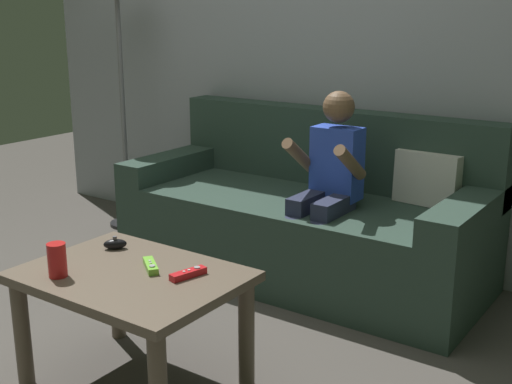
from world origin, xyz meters
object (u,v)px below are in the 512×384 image
object	(u,v)px
person_seated_on_couch	(327,182)
game_remote_lime_near_edge	(151,266)
game_remote_red_far_corner	(188,274)
soda_can	(58,260)
couch	(307,219)
nunchuk_black	(115,244)
coffee_table	(132,293)

from	to	relation	value
person_seated_on_couch	game_remote_lime_near_edge	xyz separation A→B (m)	(-0.13, -1.07, -0.11)
game_remote_red_far_corner	soda_can	xyz separation A→B (m)	(-0.38, -0.26, 0.05)
person_seated_on_couch	couch	bearing A→B (deg)	139.63
nunchuk_black	couch	bearing A→B (deg)	81.42
person_seated_on_couch	nunchuk_black	world-z (taller)	person_seated_on_couch
person_seated_on_couch	game_remote_lime_near_edge	size ratio (longest dim) A/B	7.45
nunchuk_black	person_seated_on_couch	bearing A→B (deg)	68.60
game_remote_lime_near_edge	soda_can	distance (m)	0.32
couch	coffee_table	distance (m)	1.32
soda_can	game_remote_red_far_corner	bearing A→B (deg)	34.34
coffee_table	soda_can	xyz separation A→B (m)	(-0.18, -0.17, 0.14)
couch	coffee_table	world-z (taller)	couch
game_remote_lime_near_edge	game_remote_red_far_corner	distance (m)	0.16
coffee_table	soda_can	size ratio (longest dim) A/B	6.38
person_seated_on_couch	nunchuk_black	size ratio (longest dim) A/B	10.45
nunchuk_black	soda_can	world-z (taller)	soda_can
coffee_table	nunchuk_black	distance (m)	0.28
couch	nunchuk_black	bearing A→B (deg)	-98.58
nunchuk_black	game_remote_red_far_corner	xyz separation A→B (m)	(0.42, -0.05, -0.01)
couch	game_remote_red_far_corner	bearing A→B (deg)	-78.82
couch	person_seated_on_couch	world-z (taller)	person_seated_on_couch
coffee_table	game_remote_lime_near_edge	distance (m)	0.12
couch	soda_can	xyz separation A→B (m)	(-0.13, -1.49, 0.22)
couch	game_remote_red_far_corner	world-z (taller)	couch
coffee_table	nunchuk_black	world-z (taller)	nunchuk_black
couch	game_remote_red_far_corner	size ratio (longest dim) A/B	13.04
couch	soda_can	bearing A→B (deg)	-95.12
person_seated_on_couch	nunchuk_black	distance (m)	1.08
couch	game_remote_lime_near_edge	distance (m)	1.27
couch	coffee_table	size ratio (longest dim) A/B	2.42
game_remote_lime_near_edge	coffee_table	bearing A→B (deg)	-118.90
soda_can	nunchuk_black	bearing A→B (deg)	98.13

